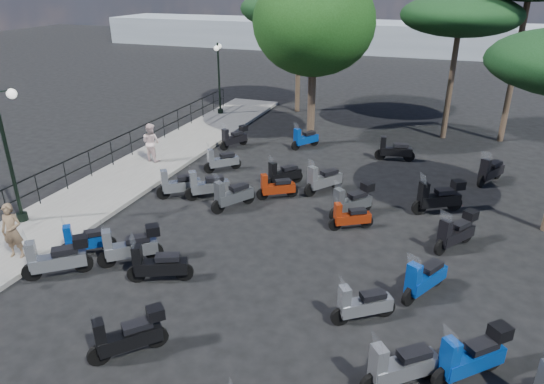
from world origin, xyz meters
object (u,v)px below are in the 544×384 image
(scooter_17, at_px, (283,175))
(scooter_22, at_px, (350,217))
(scooter_1, at_px, (57,258))
(scooter_3, at_px, (208,186))
(scooter_27, at_px, (456,232))
(scooter_19, at_px, (400,367))
(scooter_16, at_px, (323,180))
(scooter_31, at_px, (179,185))
(scooter_20, at_px, (362,305))
(broadleaf_tree, at_px, (314,23))
(pedestrian_far, at_px, (151,142))
(scooter_25, at_px, (472,357))
(lamp_post_2, at_px, (219,74))
(scooter_9, at_px, (232,196))
(scooter_23, at_px, (394,150))
(scooter_2, at_px, (86,241))
(scooter_21, at_px, (424,279))
(scooter_15, at_px, (352,202))
(scooter_8, at_px, (158,265))
(scooter_11, at_px, (305,139))
(lamp_post_1, at_px, (6,148))
(scooter_5, at_px, (234,138))
(scooter_14, at_px, (128,336))
(scooter_10, at_px, (276,188))
(scooter_29, at_px, (490,171))
(woman, at_px, (12,231))
(scooter_30, at_px, (131,246))
(scooter_28, at_px, (439,198))
(pine_2, at_px, (299,9))
(scooter_4, at_px, (222,161))

(scooter_17, distance_m, scooter_22, 4.12)
(scooter_1, bearing_deg, scooter_3, -52.96)
(scooter_27, bearing_deg, scooter_19, 115.88)
(scooter_16, xyz_separation_m, scooter_31, (-4.85, -2.22, -0.01))
(scooter_20, height_order, broadleaf_tree, broadleaf_tree)
(pedestrian_far, relative_size, scooter_17, 1.21)
(scooter_17, xyz_separation_m, scooter_25, (6.72, -8.11, 0.09))
(lamp_post_2, xyz_separation_m, scooter_27, (13.20, -11.43, -1.90))
(scooter_9, distance_m, scooter_20, 7.00)
(scooter_17, distance_m, scooter_23, 5.68)
(scooter_22, xyz_separation_m, broadleaf_tree, (-3.61, 7.99, 5.18))
(scooter_2, distance_m, scooter_3, 4.97)
(scooter_9, xyz_separation_m, scooter_21, (6.63, -2.97, -0.01))
(scooter_17, relative_size, scooter_19, 0.93)
(scooter_15, bearing_deg, scooter_21, 162.68)
(scooter_8, bearing_deg, scooter_11, -26.46)
(scooter_20, distance_m, scooter_23, 11.42)
(lamp_post_1, bearing_deg, broadleaf_tree, 83.68)
(scooter_19, bearing_deg, lamp_post_1, 37.81)
(scooter_5, xyz_separation_m, scooter_14, (3.61, -13.48, 0.03))
(scooter_16, height_order, scooter_22, scooter_16)
(scooter_19, xyz_separation_m, broadleaf_tree, (-5.86, 14.17, 5.10))
(scooter_11, distance_m, scooter_15, 7.28)
(scooter_10, bearing_deg, scooter_8, 135.47)
(scooter_17, height_order, scooter_29, scooter_29)
(lamp_post_1, height_order, scooter_29, lamp_post_1)
(lamp_post_2, distance_m, scooter_27, 17.56)
(scooter_27, relative_size, broadleaf_tree, 0.19)
(lamp_post_1, height_order, woman, lamp_post_1)
(woman, distance_m, scooter_14, 5.70)
(scooter_25, bearing_deg, scooter_30, 38.10)
(scooter_5, relative_size, broadleaf_tree, 0.19)
(scooter_8, xyz_separation_m, scooter_27, (7.35, 4.53, 0.04))
(scooter_2, height_order, scooter_15, scooter_15)
(scooter_25, relative_size, scooter_31, 1.00)
(lamp_post_2, bearing_deg, scooter_19, -71.89)
(scooter_28, height_order, scooter_31, scooter_28)
(scooter_30, xyz_separation_m, pine_2, (-0.73, 17.99, 5.29))
(scooter_25, bearing_deg, scooter_31, 16.42)
(scooter_2, height_order, scooter_9, scooter_9)
(scooter_4, relative_size, scooter_8, 0.79)
(pedestrian_far, height_order, scooter_8, pedestrian_far)
(scooter_25, bearing_deg, scooter_5, -1.73)
(lamp_post_1, relative_size, scooter_29, 2.68)
(woman, relative_size, scooter_14, 1.20)
(lamp_post_2, height_order, scooter_25, lamp_post_2)
(scooter_8, distance_m, scooter_25, 7.77)
(scooter_5, relative_size, scooter_14, 1.09)
(woman, height_order, scooter_20, woman)
(scooter_28, bearing_deg, scooter_15, 82.71)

